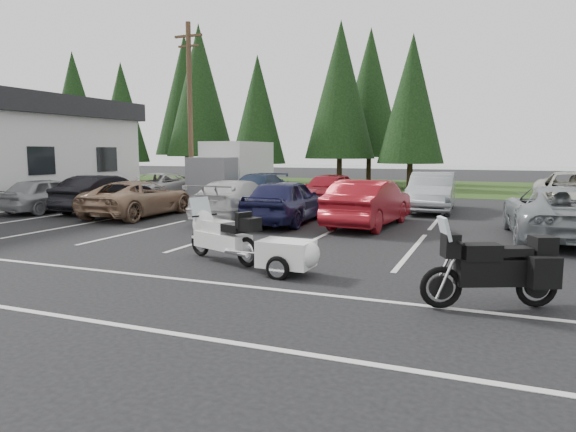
# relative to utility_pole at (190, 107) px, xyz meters

# --- Properties ---
(ground) EXTENTS (120.00, 120.00, 0.00)m
(ground) POSITION_rel_utility_pole_xyz_m (10.00, -12.00, -4.70)
(ground) COLOR black
(ground) RESTS_ON ground
(grass_strip) EXTENTS (80.00, 16.00, 0.01)m
(grass_strip) POSITION_rel_utility_pole_xyz_m (10.00, 12.00, -4.69)
(grass_strip) COLOR #223D13
(grass_strip) RESTS_ON ground
(lake_water) EXTENTS (70.00, 50.00, 0.02)m
(lake_water) POSITION_rel_utility_pole_xyz_m (14.00, 43.00, -4.70)
(lake_water) COLOR slate
(lake_water) RESTS_ON ground
(utility_pole) EXTENTS (1.60, 0.26, 9.00)m
(utility_pole) POSITION_rel_utility_pole_xyz_m (0.00, 0.00, 0.00)
(utility_pole) COLOR #473321
(utility_pole) RESTS_ON ground
(box_truck) EXTENTS (2.40, 5.60, 2.90)m
(box_truck) POSITION_rel_utility_pole_xyz_m (2.00, 0.50, -3.25)
(box_truck) COLOR silver
(box_truck) RESTS_ON ground
(stall_markings) EXTENTS (32.00, 16.00, 0.01)m
(stall_markings) POSITION_rel_utility_pole_xyz_m (10.00, -10.00, -4.69)
(stall_markings) COLOR silver
(stall_markings) RESTS_ON ground
(conifer_0) EXTENTS (4.58, 4.58, 10.66)m
(conifer_0) POSITION_rel_utility_pole_xyz_m (-18.00, 10.50, 1.53)
(conifer_0) COLOR #332316
(conifer_0) RESTS_ON ground
(conifer_1) EXTENTS (3.96, 3.96, 9.22)m
(conifer_1) POSITION_rel_utility_pole_xyz_m (-12.00, 9.20, 0.69)
(conifer_1) COLOR #332316
(conifer_1) RESTS_ON ground
(conifer_2) EXTENTS (5.10, 5.10, 11.89)m
(conifer_2) POSITION_rel_utility_pole_xyz_m (-6.00, 10.80, 2.25)
(conifer_2) COLOR #332316
(conifer_2) RESTS_ON ground
(conifer_3) EXTENTS (3.87, 3.87, 9.02)m
(conifer_3) POSITION_rel_utility_pole_xyz_m (-0.50, 9.40, 0.57)
(conifer_3) COLOR #332316
(conifer_3) RESTS_ON ground
(conifer_4) EXTENTS (4.80, 4.80, 11.17)m
(conifer_4) POSITION_rel_utility_pole_xyz_m (5.00, 10.90, 1.83)
(conifer_4) COLOR #332316
(conifer_4) RESTS_ON ground
(conifer_5) EXTENTS (4.14, 4.14, 9.63)m
(conifer_5) POSITION_rel_utility_pole_xyz_m (10.00, 9.60, 0.93)
(conifer_5) COLOR #332316
(conifer_5) RESTS_ON ground
(conifer_back_a) EXTENTS (5.28, 5.28, 12.30)m
(conifer_back_a) POSITION_rel_utility_pole_xyz_m (-10.00, 15.00, 2.49)
(conifer_back_a) COLOR #332316
(conifer_back_a) RESTS_ON ground
(conifer_back_b) EXTENTS (4.97, 4.97, 11.58)m
(conifer_back_b) POSITION_rel_utility_pole_xyz_m (6.00, 15.50, 2.07)
(conifer_back_b) COLOR #332316
(conifer_back_b) RESTS_ON ground
(car_near_0) EXTENTS (1.66, 4.04, 1.37)m
(car_near_0) POSITION_rel_utility_pole_xyz_m (-1.51, -8.19, -4.01)
(car_near_0) COLOR #999A9E
(car_near_0) RESTS_ON ground
(car_near_1) EXTENTS (1.68, 4.47, 1.46)m
(car_near_1) POSITION_rel_utility_pole_xyz_m (0.59, -7.31, -3.97)
(car_near_1) COLOR black
(car_near_1) RESTS_ON ground
(car_near_2) EXTENTS (2.28, 4.81, 1.33)m
(car_near_2) POSITION_rel_utility_pole_xyz_m (2.78, -7.98, -4.03)
(car_near_2) COLOR #926F54
(car_near_2) RESTS_ON ground
(car_near_3) EXTENTS (2.36, 5.00, 1.41)m
(car_near_3) POSITION_rel_utility_pole_xyz_m (6.64, -7.52, -3.99)
(car_near_3) COLOR silver
(car_near_3) RESTS_ON ground
(car_near_4) EXTENTS (1.90, 4.48, 1.51)m
(car_near_4) POSITION_rel_utility_pole_xyz_m (8.58, -7.76, -3.94)
(car_near_4) COLOR #191A40
(car_near_4) RESTS_ON ground
(car_near_5) EXTENTS (2.00, 4.68, 1.50)m
(car_near_5) POSITION_rel_utility_pole_xyz_m (11.29, -7.39, -3.95)
(car_near_5) COLOR maroon
(car_near_5) RESTS_ON ground
(car_near_6) EXTENTS (2.76, 5.44, 1.47)m
(car_near_6) POSITION_rel_utility_pole_xyz_m (16.61, -7.93, -3.96)
(car_near_6) COLOR gray
(car_near_6) RESTS_ON ground
(car_far_0) EXTENTS (2.41, 4.89, 1.33)m
(car_far_0) POSITION_rel_utility_pole_xyz_m (-0.46, -2.49, -4.03)
(car_far_0) COLOR silver
(car_far_0) RESTS_ON ground
(car_far_1) EXTENTS (2.12, 4.74, 1.35)m
(car_far_1) POSITION_rel_utility_pole_xyz_m (4.63, -1.77, -4.02)
(car_far_1) COLOR #1A2943
(car_far_1) RESTS_ON ground
(car_far_2) EXTENTS (2.09, 4.46, 1.48)m
(car_far_2) POSITION_rel_utility_pole_xyz_m (8.29, -2.18, -3.96)
(car_far_2) COLOR maroon
(car_far_2) RESTS_ON ground
(car_far_3) EXTENTS (1.82, 4.78, 1.55)m
(car_far_3) POSITION_rel_utility_pole_xyz_m (12.68, -2.28, -3.92)
(car_far_3) COLOR gray
(car_far_3) RESTS_ON ground
(touring_motorcycle) EXTENTS (2.60, 1.66, 1.38)m
(touring_motorcycle) POSITION_rel_utility_pole_xyz_m (9.53, -13.78, -4.01)
(touring_motorcycle) COLOR white
(touring_motorcycle) RESTS_ON ground
(cargo_trailer) EXTENTS (1.53, 0.90, 0.69)m
(cargo_trailer) POSITION_rel_utility_pole_xyz_m (11.28, -14.41, -4.35)
(cargo_trailer) COLOR white
(cargo_trailer) RESTS_ON ground
(adventure_motorcycle) EXTENTS (2.50, 1.73, 1.44)m
(adventure_motorcycle) POSITION_rel_utility_pole_xyz_m (14.97, -15.22, -3.98)
(adventure_motorcycle) COLOR black
(adventure_motorcycle) RESTS_ON ground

